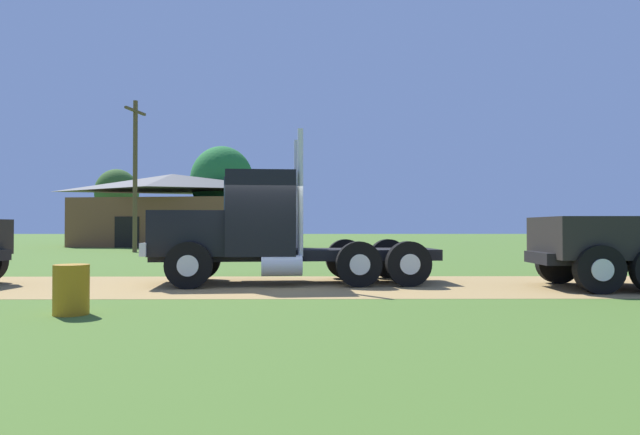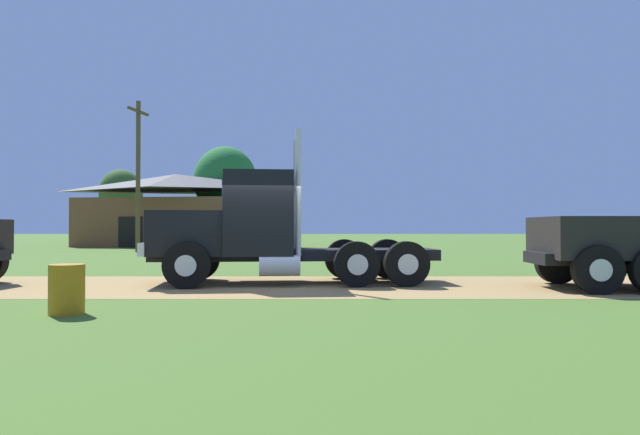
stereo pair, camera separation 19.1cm
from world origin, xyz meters
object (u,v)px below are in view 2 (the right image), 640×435
object	(u,v)px
steel_barrel	(68,289)
utility_pole_far	(139,172)
shed_building	(177,211)
truck_foreground_white	(257,232)

from	to	relation	value
steel_barrel	utility_pole_far	size ratio (longest dim) A/B	0.10
shed_building	utility_pole_far	world-z (taller)	utility_pole_far
truck_foreground_white	steel_barrel	xyz separation A→B (m)	(-2.64, -5.18, -0.93)
utility_pole_far	truck_foreground_white	bearing A→B (deg)	-63.35
truck_foreground_white	steel_barrel	size ratio (longest dim) A/B	9.06
truck_foreground_white	utility_pole_far	size ratio (longest dim) A/B	0.87
truck_foreground_white	shed_building	bearing A→B (deg)	108.51
truck_foreground_white	steel_barrel	bearing A→B (deg)	-116.97
truck_foreground_white	shed_building	distance (m)	29.21
truck_foreground_white	shed_building	size ratio (longest dim) A/B	0.51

